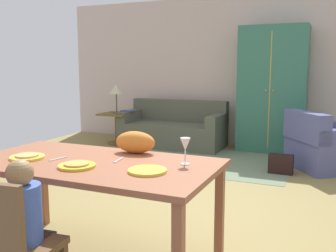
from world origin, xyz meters
The scene contains 23 objects.
ground_plane centered at (0.00, 0.47, -0.01)m, with size 7.44×6.13×0.02m, color olive.
back_wall centered at (0.00, 3.58, 1.35)m, with size 7.44×0.10×2.70m, color beige.
dining_table centered at (-0.10, -1.24, 0.69)m, with size 1.77×0.93×0.76m.
plate_near_man centered at (-0.59, -1.36, 0.77)m, with size 0.25×0.25×0.02m, color yellow.
pizza_near_man centered at (-0.59, -1.36, 0.78)m, with size 0.17×0.17×0.01m, color tan.
plate_near_child centered at (-0.10, -1.42, 0.77)m, with size 0.25×0.25×0.02m, color gold.
pizza_near_child centered at (-0.10, -1.42, 0.78)m, with size 0.17×0.17×0.01m, color gold.
plate_near_woman centered at (0.38, -1.34, 0.77)m, with size 0.25×0.25×0.02m, color yellow.
wine_glass centered at (0.53, -1.06, 0.89)m, with size 0.07×0.07×0.19m.
fork centered at (-0.37, -1.29, 0.76)m, with size 0.02×0.15×0.01m, color silver.
knife centered at (0.05, -1.14, 0.76)m, with size 0.01×0.17×0.01m, color silver.
dining_chair_child centered at (-0.10, -2.06, 0.49)m, with size 0.46×0.46×0.87m.
person_child centered at (-0.11, -1.89, 0.43)m, with size 0.22×0.30×0.92m.
cat centered at (0.05, -0.87, 0.84)m, with size 0.32×0.16×0.17m, color orange.
area_rug centered at (-0.34, 2.07, 0.00)m, with size 2.60×1.80×0.01m, color slate.
couch centered at (-1.23, 2.93, 0.30)m, with size 1.85×0.86×0.82m.
armchair centered at (1.34, 2.24, 0.32)m, with size 1.20×1.20×0.82m.
armoire centered at (0.47, 3.19, 1.05)m, with size 1.10×0.59×2.10m.
side_table centered at (-2.27, 2.67, 0.38)m, with size 0.56×0.56×0.58m.
table_lamp centered at (-2.27, 2.67, 1.01)m, with size 0.26×0.26×0.54m.
book_lower centered at (-2.08, 2.71, 0.59)m, with size 0.22×0.16×0.03m, color brown.
book_upper centered at (-2.05, 2.70, 0.62)m, with size 0.22×0.16×0.03m, color #304386.
handbag centered at (0.83, 1.77, 0.13)m, with size 0.32×0.16×0.26m, color black.
Camera 1 is at (1.46, -3.47, 1.42)m, focal length 41.24 mm.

